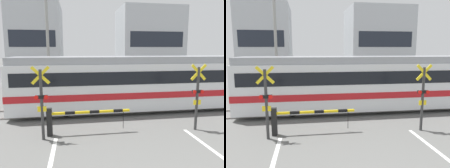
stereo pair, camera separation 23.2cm
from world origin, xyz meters
TOP-DOWN VIEW (x-y plane):
  - rail_track_near at (0.00, 8.87)m, footprint 50.00×0.10m
  - rail_track_far at (0.00, 10.31)m, footprint 50.00×0.10m
  - commuter_train at (2.16, 9.59)m, footprint 14.63×2.67m
  - crossing_barrier_near at (-2.13, 6.44)m, footprint 3.31×0.20m
  - crossing_barrier_far at (2.13, 12.81)m, footprint 3.31×0.20m
  - crossing_signal_left at (-3.11, 6.10)m, footprint 0.68×0.15m
  - crossing_signal_right at (3.11, 6.10)m, footprint 0.68×0.15m
  - pedestrian at (1.18, 16.64)m, footprint 0.38×0.24m
  - building_left_of_street at (-5.84, 23.18)m, footprint 5.16×5.96m
  - building_right_of_street at (6.71, 23.18)m, footprint 6.91×5.96m
  - utility_pole_streetside at (-3.86, 15.31)m, footprint 0.22×0.22m

SIDE VIEW (x-z plane):
  - rail_track_near at x=0.00m, z-range 0.00..0.08m
  - rail_track_far at x=0.00m, z-range 0.00..0.08m
  - crossing_barrier_near at x=-2.13m, z-range 0.15..1.27m
  - crossing_barrier_far at x=2.13m, z-range 0.15..1.27m
  - pedestrian at x=1.18m, z-range 0.15..1.95m
  - crossing_signal_left at x=-3.11m, z-range 0.14..2.92m
  - crossing_signal_right at x=3.11m, z-range 0.14..2.92m
  - commuter_train at x=2.16m, z-range 0.11..3.10m
  - building_left_of_street at x=-5.84m, z-range 0.00..8.01m
  - building_right_of_street at x=6.71m, z-range 0.00..8.04m
  - utility_pole_streetside at x=-3.86m, z-range 0.00..8.06m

